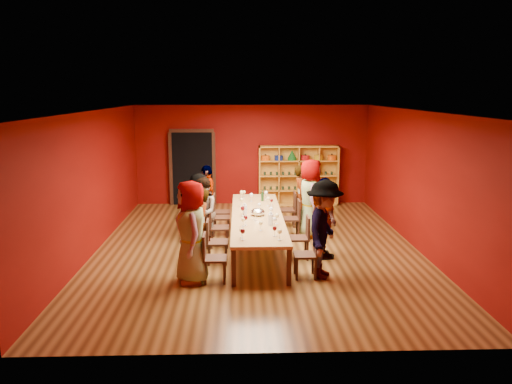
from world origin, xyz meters
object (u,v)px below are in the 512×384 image
(chair_person_right_0, at_px, (310,251))
(chair_person_right_4, at_px, (290,207))
(person_left_3, at_px, (199,205))
(person_right_3, at_px, (310,198))
(person_right_4, at_px, (301,196))
(person_right_1, at_px, (324,218))
(chair_person_right_3, at_px, (294,216))
(chair_person_left_4, at_px, (219,210))
(wine_bottle, at_px, (262,197))
(person_right_0, at_px, (324,229))
(person_left_0, at_px, (191,232))
(chair_person_left_0, at_px, (211,255))
(chair_person_left_3, at_px, (218,215))
(spittoon_bowl, at_px, (258,212))
(shelving_unit, at_px, (298,172))
(chair_person_left_2, at_px, (216,225))
(tasting_table, at_px, (257,217))
(person_left_1, at_px, (200,226))
(person_left_2, at_px, (203,213))
(chair_person_left_1, at_px, (213,239))
(chair_person_right_1, at_px, (302,235))
(person_left_4, at_px, (207,197))

(chair_person_right_0, distance_m, chair_person_right_4, 3.54)
(person_left_3, relative_size, person_right_3, 0.81)
(chair_person_right_0, distance_m, person_right_4, 3.57)
(person_right_1, relative_size, chair_person_right_3, 1.91)
(chair_person_left_4, bearing_deg, wine_bottle, -9.77)
(person_right_0, bearing_deg, person_right_4, 20.39)
(person_left_0, distance_m, person_right_0, 2.42)
(chair_person_left_0, relative_size, chair_person_left_3, 1.00)
(chair_person_left_0, xyz_separation_m, wine_bottle, (1.09, 3.34, 0.36))
(wine_bottle, bearing_deg, person_right_1, -61.20)
(person_right_1, distance_m, spittoon_bowl, 1.50)
(shelving_unit, xyz_separation_m, spittoon_bowl, (-1.38, -4.34, -0.16))
(chair_person_left_0, xyz_separation_m, chair_person_right_4, (1.82, 3.70, 0.00))
(chair_person_right_4, bearing_deg, chair_person_left_2, -138.17)
(tasting_table, height_order, chair_person_left_3, chair_person_left_3)
(chair_person_left_3, relative_size, chair_person_right_0, 1.00)
(person_left_1, bearing_deg, chair_person_right_3, 143.34)
(person_left_2, height_order, person_right_3, person_right_3)
(chair_person_left_1, distance_m, chair_person_right_1, 1.83)
(chair_person_left_3, bearing_deg, spittoon_bowl, -49.31)
(person_left_3, distance_m, chair_person_right_3, 2.27)
(chair_person_right_1, bearing_deg, chair_person_left_4, 128.25)
(person_left_1, relative_size, chair_person_left_3, 1.72)
(chair_person_left_4, distance_m, spittoon_bowl, 1.90)
(wine_bottle, bearing_deg, spittoon_bowl, -96.64)
(tasting_table, height_order, person_left_1, person_left_1)
(person_right_4, bearing_deg, chair_person_right_4, 99.00)
(person_left_3, distance_m, chair_person_right_4, 2.38)
(chair_person_right_0, xyz_separation_m, chair_person_right_1, (0.00, 1.07, 0.00))
(tasting_table, relative_size, person_left_4, 2.78)
(shelving_unit, bearing_deg, chair_person_left_3, -125.24)
(chair_person_right_3, bearing_deg, spittoon_bowl, -134.55)
(person_right_4, xyz_separation_m, spittoon_bowl, (-1.17, -1.80, 0.03))
(shelving_unit, xyz_separation_m, person_right_1, (-0.05, -5.02, -0.14))
(chair_person_left_4, bearing_deg, tasting_table, -60.54)
(shelving_unit, distance_m, chair_person_left_3, 4.03)
(tasting_table, height_order, spittoon_bowl, spittoon_bowl)
(chair_person_left_3, bearing_deg, chair_person_left_4, 90.00)
(person_left_0, relative_size, person_left_2, 1.19)
(person_left_0, relative_size, spittoon_bowl, 6.00)
(chair_person_left_2, xyz_separation_m, chair_person_left_4, (0.00, 1.46, 0.00))
(person_left_4, bearing_deg, person_right_0, 20.70)
(chair_person_right_3, height_order, spittoon_bowl, spittoon_bowl)
(tasting_table, distance_m, spittoon_bowl, 0.13)
(chair_person_right_1, relative_size, person_right_4, 0.56)
(chair_person_right_3, height_order, wine_bottle, wine_bottle)
(person_left_2, xyz_separation_m, wine_bottle, (1.37, 1.27, 0.07))
(person_left_4, xyz_separation_m, spittoon_bowl, (1.20, -1.63, 0.01))
(chair_person_left_0, distance_m, person_left_3, 3.01)
(person_left_1, bearing_deg, person_left_3, -162.81)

